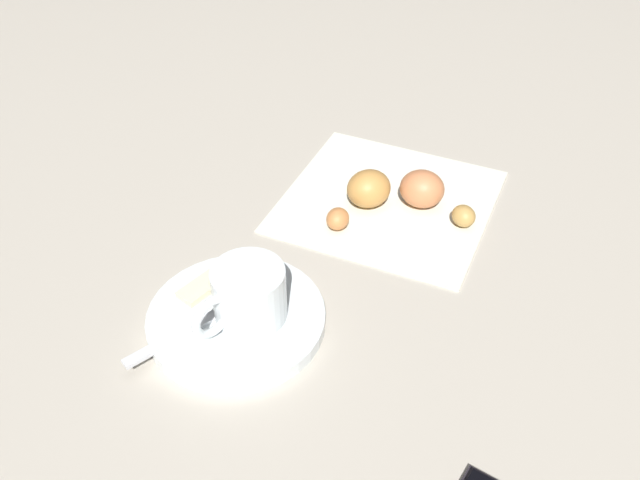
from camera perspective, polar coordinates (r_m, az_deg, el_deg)
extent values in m
plane|color=#B2A99A|center=(0.64, 0.40, -0.87)|extent=(1.80, 1.80, 0.00)
cylinder|color=silver|center=(0.57, -6.88, -6.46)|extent=(0.15, 0.15, 0.01)
cylinder|color=silver|center=(0.55, -5.88, -4.38)|extent=(0.06, 0.06, 0.05)
cylinder|color=#452112|center=(0.54, -5.96, -3.47)|extent=(0.05, 0.05, 0.00)
torus|color=silver|center=(0.54, -8.85, -6.24)|extent=(0.04, 0.01, 0.04)
cube|color=silver|center=(0.56, -11.30, -7.52)|extent=(0.10, 0.04, 0.00)
ellipsoid|color=silver|center=(0.58, -5.90, -4.48)|extent=(0.03, 0.03, 0.01)
cube|color=beige|center=(0.60, -8.92, -3.32)|extent=(0.06, 0.03, 0.01)
cube|color=silver|center=(0.70, 5.61, 3.29)|extent=(0.22, 0.23, 0.00)
ellipsoid|color=#B78B47|center=(0.67, 11.73, 1.96)|extent=(0.03, 0.03, 0.02)
ellipsoid|color=#CA794B|center=(0.68, 8.39, 4.19)|extent=(0.05, 0.05, 0.04)
ellipsoid|color=#C28743|center=(0.68, 4.32, 4.13)|extent=(0.06, 0.06, 0.04)
ellipsoid|color=#C77C44|center=(0.65, 1.47, 1.76)|extent=(0.03, 0.03, 0.02)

